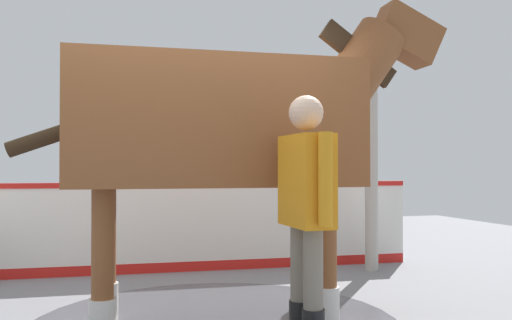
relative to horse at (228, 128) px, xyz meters
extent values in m
cube|color=white|center=(0.00, -2.23, -1.08)|extent=(5.75, 0.35, 1.02)
cube|color=red|center=(0.00, -2.23, -0.54)|extent=(5.75, 0.38, 0.06)
cube|color=red|center=(0.00, -2.23, -1.53)|extent=(5.75, 0.36, 0.12)
cylinder|color=#B7B2A8|center=(-2.19, -1.66, -0.08)|extent=(0.16, 0.16, 3.01)
cube|color=brown|center=(0.11, -0.01, 0.02)|extent=(2.32, 1.11, 1.00)
cylinder|color=brown|center=(-0.76, -0.24, -1.03)|extent=(0.16, 0.16, 1.11)
cylinder|color=silver|center=(-0.76, -0.24, -1.43)|extent=(0.20, 0.20, 0.31)
cylinder|color=brown|center=(-0.73, 0.31, -1.03)|extent=(0.16, 0.16, 1.11)
cylinder|color=silver|center=(-0.73, 0.31, -1.43)|extent=(0.20, 0.20, 0.31)
cylinder|color=brown|center=(0.96, -0.32, -1.03)|extent=(0.16, 0.16, 1.11)
cylinder|color=silver|center=(0.96, -0.32, -1.43)|extent=(0.20, 0.20, 0.31)
cylinder|color=brown|center=(0.99, 0.22, -1.03)|extent=(0.16, 0.16, 1.11)
cylinder|color=silver|center=(0.99, 0.22, -1.43)|extent=(0.20, 0.20, 0.31)
cylinder|color=brown|center=(-1.14, 0.06, 0.51)|extent=(0.86, 0.49, 0.93)
cube|color=#382819|center=(-1.14, 0.06, 0.66)|extent=(0.71, 0.10, 0.57)
cube|color=brown|center=(-1.60, 0.08, 0.85)|extent=(0.66, 0.31, 0.56)
cylinder|color=#382819|center=(1.35, -0.07, -0.08)|extent=(0.70, 0.16, 0.35)
cylinder|color=slate|center=(-0.32, 1.03, -0.98)|extent=(0.13, 0.13, 0.52)
cylinder|color=slate|center=(-0.32, 0.80, -0.98)|extent=(0.13, 0.13, 0.52)
cube|color=orange|center=(-0.32, 0.92, -0.41)|extent=(0.23, 0.51, 0.61)
cylinder|color=orange|center=(-0.33, 1.22, -0.40)|extent=(0.09, 0.09, 0.58)
cylinder|color=orange|center=(-0.31, 0.61, -0.40)|extent=(0.09, 0.09, 0.58)
sphere|color=beige|center=(-0.32, 0.92, 0.04)|extent=(0.23, 0.23, 0.23)
camera|label=1|loc=(1.00, 4.26, -0.33)|focal=37.53mm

